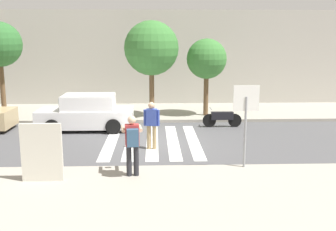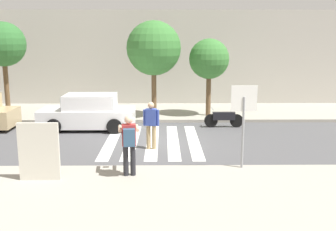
{
  "view_description": "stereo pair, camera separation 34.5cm",
  "coord_description": "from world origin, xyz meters",
  "px_view_note": "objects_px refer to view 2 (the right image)",
  "views": [
    {
      "loc": [
        0.09,
        -14.66,
        3.96
      ],
      "look_at": [
        0.6,
        -0.2,
        1.1
      ],
      "focal_mm": 42.0,
      "sensor_mm": 36.0,
      "label": 1
    },
    {
      "loc": [
        0.43,
        -14.67,
        3.96
      ],
      "look_at": [
        0.6,
        -0.2,
        1.1
      ],
      "focal_mm": 42.0,
      "sensor_mm": 36.0,
      "label": 2
    }
  ],
  "objects_px": {
    "street_tree_east": "(209,59)",
    "advertising_board": "(39,151)",
    "pedestrian_crossing": "(151,123)",
    "street_tree_center": "(154,48)",
    "street_tree_west": "(3,45)",
    "motorcycle": "(224,118)",
    "parked_car_white": "(88,113)",
    "stop_sign": "(244,108)",
    "photographer_with_backpack": "(129,140)"
  },
  "relations": [
    {
      "from": "street_tree_east",
      "to": "advertising_board",
      "type": "distance_m",
      "value": 10.86
    },
    {
      "from": "street_tree_east",
      "to": "advertising_board",
      "type": "bearing_deg",
      "value": -121.76
    },
    {
      "from": "pedestrian_crossing",
      "to": "street_tree_center",
      "type": "xyz_separation_m",
      "value": [
        -0.02,
        5.23,
        2.5
      ]
    },
    {
      "from": "street_tree_west",
      "to": "street_tree_east",
      "type": "relative_size",
      "value": 1.22
    },
    {
      "from": "motorcycle",
      "to": "street_tree_west",
      "type": "height_order",
      "value": "street_tree_west"
    },
    {
      "from": "pedestrian_crossing",
      "to": "parked_car_white",
      "type": "height_order",
      "value": "pedestrian_crossing"
    },
    {
      "from": "stop_sign",
      "to": "photographer_with_backpack",
      "type": "height_order",
      "value": "stop_sign"
    },
    {
      "from": "street_tree_center",
      "to": "street_tree_east",
      "type": "xyz_separation_m",
      "value": [
        2.7,
        0.36,
        -0.54
      ]
    },
    {
      "from": "motorcycle",
      "to": "pedestrian_crossing",
      "type": "bearing_deg",
      "value": -132.12
    },
    {
      "from": "pedestrian_crossing",
      "to": "street_tree_east",
      "type": "height_order",
      "value": "street_tree_east"
    },
    {
      "from": "photographer_with_backpack",
      "to": "pedestrian_crossing",
      "type": "distance_m",
      "value": 3.25
    },
    {
      "from": "photographer_with_backpack",
      "to": "pedestrian_crossing",
      "type": "relative_size",
      "value": 1.0
    },
    {
      "from": "stop_sign",
      "to": "photographer_with_backpack",
      "type": "distance_m",
      "value": 3.47
    },
    {
      "from": "street_tree_west",
      "to": "street_tree_center",
      "type": "distance_m",
      "value": 7.49
    },
    {
      "from": "photographer_with_backpack",
      "to": "street_tree_east",
      "type": "xyz_separation_m",
      "value": [
        3.2,
        8.79,
        1.76
      ]
    },
    {
      "from": "stop_sign",
      "to": "street_tree_center",
      "type": "distance_m",
      "value": 8.38
    },
    {
      "from": "photographer_with_backpack",
      "to": "parked_car_white",
      "type": "bearing_deg",
      "value": 110.11
    },
    {
      "from": "pedestrian_crossing",
      "to": "street_tree_west",
      "type": "bearing_deg",
      "value": 141.24
    },
    {
      "from": "street_tree_east",
      "to": "advertising_board",
      "type": "height_order",
      "value": "street_tree_east"
    },
    {
      "from": "stop_sign",
      "to": "motorcycle",
      "type": "height_order",
      "value": "stop_sign"
    },
    {
      "from": "street_tree_center",
      "to": "advertising_board",
      "type": "distance_m",
      "value": 9.54
    },
    {
      "from": "stop_sign",
      "to": "parked_car_white",
      "type": "xyz_separation_m",
      "value": [
        -5.65,
        5.7,
        -1.21
      ]
    },
    {
      "from": "photographer_with_backpack",
      "to": "pedestrian_crossing",
      "type": "xyz_separation_m",
      "value": [
        0.52,
        3.2,
        -0.19
      ]
    },
    {
      "from": "photographer_with_backpack",
      "to": "street_tree_east",
      "type": "relative_size",
      "value": 0.45
    },
    {
      "from": "pedestrian_crossing",
      "to": "street_tree_center",
      "type": "relative_size",
      "value": 0.37
    },
    {
      "from": "pedestrian_crossing",
      "to": "parked_car_white",
      "type": "xyz_separation_m",
      "value": [
        -2.86,
        3.19,
        -0.25
      ]
    },
    {
      "from": "parked_car_white",
      "to": "street_tree_east",
      "type": "xyz_separation_m",
      "value": [
        5.54,
        2.4,
        2.21
      ]
    },
    {
      "from": "motorcycle",
      "to": "street_tree_east",
      "type": "height_order",
      "value": "street_tree_east"
    },
    {
      "from": "stop_sign",
      "to": "advertising_board",
      "type": "distance_m",
      "value": 5.9
    },
    {
      "from": "stop_sign",
      "to": "parked_car_white",
      "type": "relative_size",
      "value": 0.6
    },
    {
      "from": "stop_sign",
      "to": "photographer_with_backpack",
      "type": "bearing_deg",
      "value": -168.22
    },
    {
      "from": "stop_sign",
      "to": "street_tree_center",
      "type": "xyz_separation_m",
      "value": [
        -2.81,
        7.74,
        1.53
      ]
    },
    {
      "from": "parked_car_white",
      "to": "street_tree_center",
      "type": "relative_size",
      "value": 0.88
    },
    {
      "from": "motorcycle",
      "to": "street_tree_west",
      "type": "bearing_deg",
      "value": 166.72
    },
    {
      "from": "pedestrian_crossing",
      "to": "photographer_with_backpack",
      "type": "bearing_deg",
      "value": -99.17
    },
    {
      "from": "advertising_board",
      "to": "street_tree_west",
      "type": "bearing_deg",
      "value": 115.54
    },
    {
      "from": "street_tree_west",
      "to": "pedestrian_crossing",
      "type": "bearing_deg",
      "value": -38.76
    },
    {
      "from": "advertising_board",
      "to": "street_tree_center",
      "type": "bearing_deg",
      "value": 71.51
    },
    {
      "from": "photographer_with_backpack",
      "to": "motorcycle",
      "type": "bearing_deg",
      "value": 61.24
    },
    {
      "from": "pedestrian_crossing",
      "to": "motorcycle",
      "type": "height_order",
      "value": "pedestrian_crossing"
    },
    {
      "from": "pedestrian_crossing",
      "to": "advertising_board",
      "type": "xyz_separation_m",
      "value": [
        -2.94,
        -3.49,
        -0.03
      ]
    },
    {
      "from": "street_tree_east",
      "to": "advertising_board",
      "type": "relative_size",
      "value": 2.38
    },
    {
      "from": "motorcycle",
      "to": "advertising_board",
      "type": "height_order",
      "value": "advertising_board"
    },
    {
      "from": "pedestrian_crossing",
      "to": "street_tree_east",
      "type": "bearing_deg",
      "value": 64.32
    },
    {
      "from": "street_tree_west",
      "to": "advertising_board",
      "type": "height_order",
      "value": "street_tree_west"
    },
    {
      "from": "street_tree_center",
      "to": "street_tree_east",
      "type": "bearing_deg",
      "value": 7.49
    },
    {
      "from": "pedestrian_crossing",
      "to": "street_tree_west",
      "type": "distance_m",
      "value": 9.94
    },
    {
      "from": "photographer_with_backpack",
      "to": "street_tree_west",
      "type": "height_order",
      "value": "street_tree_west"
    },
    {
      "from": "photographer_with_backpack",
      "to": "parked_car_white",
      "type": "distance_m",
      "value": 6.82
    },
    {
      "from": "photographer_with_backpack",
      "to": "street_tree_center",
      "type": "relative_size",
      "value": 0.37
    }
  ]
}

